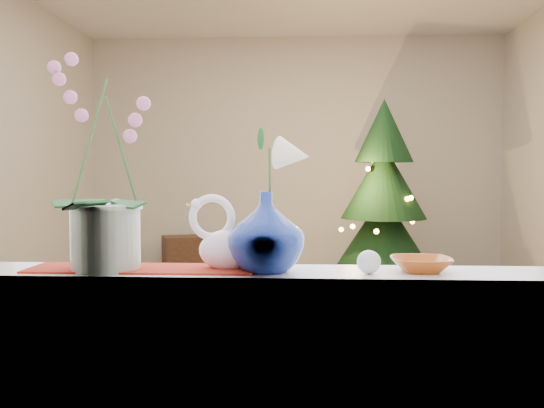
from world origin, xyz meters
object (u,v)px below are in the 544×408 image
(blue_vase, at_px, (266,226))
(side_table, at_px, (197,260))
(xmas_tree, at_px, (383,202))
(orchid_pot, at_px, (105,162))
(paperweight, at_px, (369,262))
(swan, at_px, (229,234))
(amber_dish, at_px, (421,265))

(blue_vase, bearing_deg, side_table, 102.78)
(xmas_tree, bearing_deg, orchid_pot, -109.27)
(orchid_pot, height_order, paperweight, orchid_pot)
(swan, bearing_deg, orchid_pot, -161.64)
(amber_dish, height_order, side_table, amber_dish)
(side_table, bearing_deg, orchid_pot, -104.91)
(side_table, bearing_deg, amber_dish, -93.58)
(swan, distance_m, side_table, 4.76)
(paperweight, height_order, side_table, paperweight)
(swan, height_order, blue_vase, blue_vase)
(amber_dish, bearing_deg, orchid_pot, -178.77)
(xmas_tree, distance_m, side_table, 2.17)
(orchid_pot, distance_m, xmas_tree, 4.03)
(paperweight, height_order, amber_dish, paperweight)
(blue_vase, xyz_separation_m, xmas_tree, (0.83, 3.80, -0.11))
(blue_vase, bearing_deg, orchid_pot, 179.92)
(swan, relative_size, side_table, 0.36)
(orchid_pot, xyz_separation_m, paperweight, (0.80, -0.02, -0.30))
(orchid_pot, xyz_separation_m, side_table, (-0.56, 4.64, -0.98))
(amber_dish, xyz_separation_m, side_table, (-1.52, 4.62, -0.67))
(blue_vase, height_order, paperweight, blue_vase)
(swan, relative_size, xmas_tree, 0.14)
(swan, bearing_deg, amber_dish, 11.12)
(orchid_pot, relative_size, amber_dish, 4.30)
(blue_vase, distance_m, xmas_tree, 3.89)
(orchid_pot, bearing_deg, blue_vase, -0.08)
(amber_dish, bearing_deg, side_table, 108.22)
(amber_dish, relative_size, xmas_tree, 0.08)
(swan, xyz_separation_m, blue_vase, (0.12, -0.04, 0.03))
(xmas_tree, xyz_separation_m, side_table, (-1.89, 0.84, -0.68))
(paperweight, relative_size, xmas_tree, 0.04)
(blue_vase, relative_size, paperweight, 3.95)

